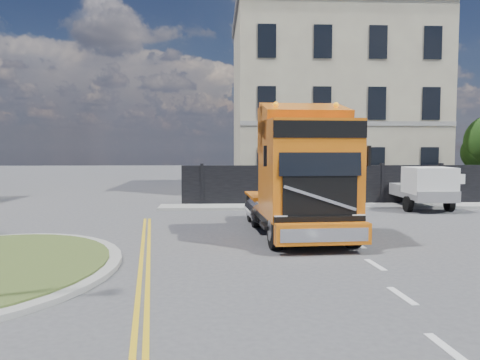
{
  "coord_description": "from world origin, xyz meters",
  "views": [
    {
      "loc": [
        -1.21,
        -14.0,
        2.91
      ],
      "look_at": [
        -0.47,
        1.66,
        1.8
      ],
      "focal_mm": 35.0,
      "sensor_mm": 36.0,
      "label": 1
    }
  ],
  "objects": [
    {
      "name": "ground",
      "position": [
        0.0,
        0.0,
        0.0
      ],
      "size": [
        120.0,
        120.0,
        0.0
      ],
      "primitive_type": "plane",
      "color": "#424244",
      "rests_on": "ground"
    },
    {
      "name": "hoarding_fence",
      "position": [
        6.55,
        9.0,
        1.0
      ],
      "size": [
        18.8,
        0.25,
        2.0
      ],
      "color": "black",
      "rests_on": "ground"
    },
    {
      "name": "georgian_building",
      "position": [
        6.0,
        16.5,
        5.77
      ],
      "size": [
        12.3,
        10.3,
        12.8
      ],
      "color": "beige",
      "rests_on": "ground"
    },
    {
      "name": "pavement_far",
      "position": [
        6.0,
        8.1,
        0.06
      ],
      "size": [
        20.0,
        1.6,
        0.12
      ],
      "primitive_type": "cube",
      "color": "gray",
      "rests_on": "ground"
    },
    {
      "name": "truck",
      "position": [
        1.46,
        0.65,
        1.87
      ],
      "size": [
        3.01,
        7.11,
        4.18
      ],
      "rotation": [
        0.0,
        0.0,
        0.06
      ],
      "color": "black",
      "rests_on": "ground"
    },
    {
      "name": "flatbed_pickup",
      "position": [
        8.27,
        7.08,
        1.08
      ],
      "size": [
        2.15,
        4.81,
        2.0
      ],
      "rotation": [
        0.0,
        0.0,
        -0.0
      ],
      "color": "gray",
      "rests_on": "ground"
    }
  ]
}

